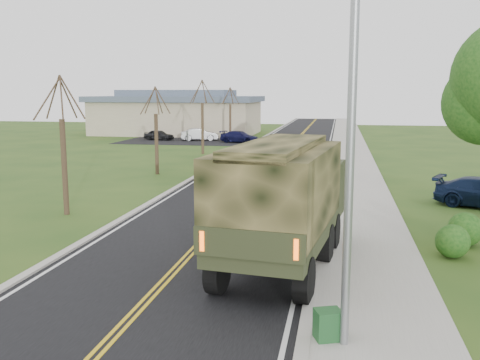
% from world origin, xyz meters
% --- Properties ---
extents(ground, '(160.00, 160.00, 0.00)m').
position_xyz_m(ground, '(0.00, 0.00, 0.00)').
color(ground, '#264617').
rests_on(ground, ground).
extents(road, '(8.00, 120.00, 0.01)m').
position_xyz_m(road, '(0.00, 40.00, 0.01)').
color(road, black).
rests_on(road, ground).
extents(curb_right, '(0.30, 120.00, 0.12)m').
position_xyz_m(curb_right, '(4.15, 40.00, 0.06)').
color(curb_right, '#9E998E').
rests_on(curb_right, ground).
extents(sidewalk_right, '(3.20, 120.00, 0.10)m').
position_xyz_m(sidewalk_right, '(5.90, 40.00, 0.05)').
color(sidewalk_right, '#9E998E').
rests_on(sidewalk_right, ground).
extents(curb_left, '(0.30, 120.00, 0.10)m').
position_xyz_m(curb_left, '(-4.15, 40.00, 0.05)').
color(curb_left, '#9E998E').
rests_on(curb_left, ground).
extents(street_light, '(1.65, 0.22, 8.00)m').
position_xyz_m(street_light, '(4.90, -0.50, 4.43)').
color(street_light, gray).
rests_on(street_light, ground).
extents(bare_tree_a, '(1.93, 2.26, 6.08)m').
position_xyz_m(bare_tree_a, '(-7.00, 10.00, 2.63)').
color(bare_tree_a, '#38281C').
rests_on(bare_tree_a, ground).
extents(bare_tree_b, '(1.83, 2.14, 5.73)m').
position_xyz_m(bare_tree_b, '(-7.00, 22.00, 2.48)').
color(bare_tree_b, '#38281C').
rests_on(bare_tree_b, ground).
extents(bare_tree_c, '(2.04, 2.39, 6.42)m').
position_xyz_m(bare_tree_c, '(-7.00, 34.00, 2.78)').
color(bare_tree_c, '#38281C').
rests_on(bare_tree_c, ground).
extents(bare_tree_d, '(1.88, 2.20, 5.91)m').
position_xyz_m(bare_tree_d, '(-7.00, 46.00, 2.55)').
color(bare_tree_d, '#38281C').
rests_on(bare_tree_d, ground).
extents(commercial_building, '(25.50, 21.50, 5.65)m').
position_xyz_m(commercial_building, '(-15.98, 55.97, 2.69)').
color(commercial_building, tan).
rests_on(commercial_building, ground).
extents(military_truck, '(3.70, 8.17, 3.94)m').
position_xyz_m(military_truck, '(3.17, 4.55, 2.26)').
color(military_truck, black).
rests_on(military_truck, ground).
extents(suv_champagne, '(2.46, 4.84, 1.31)m').
position_xyz_m(suv_champagne, '(-2.04, 20.30, 0.66)').
color(suv_champagne, '#948753').
rests_on(suv_champagne, ground).
extents(sedan_silver, '(1.77, 4.07, 1.30)m').
position_xyz_m(sedan_silver, '(-2.07, 24.60, 0.65)').
color(sedan_silver, '#A9A9AD').
rests_on(sedan_silver, ground).
extents(utility_box_far, '(0.67, 0.62, 0.65)m').
position_xyz_m(utility_box_far, '(4.66, -0.35, 0.43)').
color(utility_box_far, '#1B4C22').
rests_on(utility_box_far, sidewalk_right).
extents(lot_car_dark, '(3.68, 2.15, 1.18)m').
position_xyz_m(lot_car_dark, '(-15.31, 46.37, 0.59)').
color(lot_car_dark, black).
rests_on(lot_car_dark, ground).
extents(lot_car_silver, '(4.40, 2.60, 1.37)m').
position_xyz_m(lot_car_silver, '(-10.65, 46.63, 0.69)').
color(lot_car_silver, '#A2A2A6').
rests_on(lot_car_silver, ground).
extents(lot_car_navy, '(4.63, 2.81, 1.25)m').
position_xyz_m(lot_car_navy, '(-5.73, 44.97, 0.63)').
color(lot_car_navy, '#0E0F36').
rests_on(lot_car_navy, ground).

